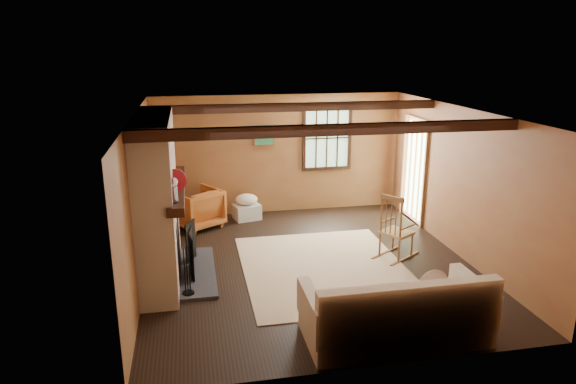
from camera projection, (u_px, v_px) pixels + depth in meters
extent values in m
plane|color=black|center=(309.00, 264.00, 8.11)|extent=(5.50, 5.50, 0.00)
cube|color=olive|center=(279.00, 154.00, 10.37)|extent=(5.00, 0.02, 2.40)
cube|color=olive|center=(372.00, 265.00, 5.18)|extent=(5.00, 0.02, 2.40)
cube|color=olive|center=(140.00, 200.00, 7.32)|extent=(0.02, 5.50, 2.40)
cube|color=olive|center=(461.00, 183.00, 8.23)|extent=(0.02, 5.50, 2.40)
cube|color=white|center=(311.00, 112.00, 7.44)|extent=(5.00, 5.50, 0.02)
cube|color=#321910|center=(333.00, 130.00, 6.33)|extent=(5.00, 0.12, 0.14)
cube|color=#321910|center=(294.00, 107.00, 8.59)|extent=(5.00, 0.12, 0.14)
cube|color=#321910|center=(327.00, 138.00, 10.44)|extent=(1.02, 0.06, 1.32)
cube|color=#9DC898|center=(327.00, 138.00, 10.47)|extent=(0.90, 0.01, 1.20)
cube|color=#321910|center=(327.00, 138.00, 10.45)|extent=(0.90, 0.03, 0.02)
cube|color=brown|center=(414.00, 171.00, 9.89)|extent=(0.06, 1.00, 2.06)
cube|color=#9DC898|center=(415.00, 170.00, 9.89)|extent=(0.01, 0.80, 1.85)
cube|color=brown|center=(264.00, 136.00, 10.18)|extent=(0.42, 0.03, 0.42)
cube|color=#21655C|center=(264.00, 136.00, 10.16)|extent=(0.36, 0.01, 0.36)
cube|color=#954539|center=(158.00, 200.00, 7.37)|extent=(0.50, 2.20, 2.40)
cube|color=black|center=(166.00, 248.00, 7.59)|extent=(0.38, 1.00, 0.85)
cube|color=#343438|center=(197.00, 272.00, 7.78)|extent=(0.55, 1.80, 0.05)
cube|color=#321910|center=(177.00, 188.00, 7.38)|extent=(0.22, 2.30, 0.12)
cube|color=black|center=(191.00, 257.00, 7.44)|extent=(0.08, 0.32, 0.64)
cube|color=black|center=(191.00, 249.00, 7.75)|extent=(0.06, 0.32, 0.64)
cube|color=black|center=(191.00, 241.00, 8.06)|extent=(0.16, 0.30, 0.64)
cylinder|color=black|center=(188.00, 293.00, 7.05)|extent=(0.17, 0.17, 0.02)
cylinder|color=black|center=(185.00, 272.00, 6.92)|extent=(0.01, 0.01, 0.69)
cylinder|color=black|center=(187.00, 270.00, 6.96)|extent=(0.01, 0.01, 0.69)
cylinder|color=black|center=(189.00, 269.00, 6.99)|extent=(0.01, 0.01, 0.69)
cylinder|color=silver|center=(174.00, 195.00, 6.49)|extent=(0.10, 0.10, 0.22)
sphere|color=silver|center=(173.00, 182.00, 6.44)|extent=(0.12, 0.12, 0.12)
cylinder|color=#B21420|center=(175.00, 181.00, 6.94)|extent=(0.32, 0.04, 0.32)
cube|color=black|center=(176.00, 179.00, 7.42)|extent=(0.24, 0.18, 0.12)
cylinder|color=#321910|center=(176.00, 173.00, 7.80)|extent=(0.08, 0.08, 0.10)
cylinder|color=#321910|center=(176.00, 171.00, 7.95)|extent=(0.06, 0.06, 0.07)
cube|color=#D4B48D|center=(324.00, 268.00, 7.96)|extent=(2.50, 3.00, 0.01)
cube|color=tan|center=(397.00, 233.00, 8.30)|extent=(0.60, 0.60, 0.05)
cube|color=brown|center=(392.00, 198.00, 8.00)|extent=(0.27, 0.38, 0.07)
cylinder|color=brown|center=(412.00, 244.00, 8.35)|extent=(0.03, 0.03, 0.41)
cylinder|color=brown|center=(393.00, 238.00, 8.60)|extent=(0.03, 0.03, 0.41)
cylinder|color=brown|center=(399.00, 250.00, 8.10)|extent=(0.03, 0.03, 0.41)
cylinder|color=brown|center=(380.00, 244.00, 8.36)|extent=(0.03, 0.03, 0.41)
cylinder|color=brown|center=(401.00, 219.00, 7.96)|extent=(0.03, 0.03, 0.69)
cylinder|color=brown|center=(382.00, 214.00, 8.21)|extent=(0.03, 0.03, 0.69)
cylinder|color=brown|center=(396.00, 219.00, 8.02)|extent=(0.02, 0.02, 0.57)
cylinder|color=brown|center=(391.00, 217.00, 8.09)|extent=(0.02, 0.02, 0.57)
cylinder|color=brown|center=(386.00, 216.00, 8.15)|extent=(0.02, 0.02, 0.57)
cube|color=brown|center=(408.00, 227.00, 8.11)|extent=(0.34, 0.24, 0.03)
cube|color=brown|center=(387.00, 220.00, 8.39)|extent=(0.34, 0.24, 0.03)
cube|color=brown|center=(405.00, 259.00, 8.28)|extent=(0.67, 0.46, 0.03)
cube|color=brown|center=(386.00, 252.00, 8.53)|extent=(0.67, 0.46, 0.03)
cube|color=white|center=(394.00, 319.00, 6.05)|extent=(2.11, 0.96, 0.46)
cube|color=white|center=(410.00, 309.00, 5.57)|extent=(2.10, 0.17, 0.58)
cube|color=white|center=(312.00, 311.00, 5.80)|extent=(0.15, 0.95, 0.42)
cube|color=white|center=(473.00, 295.00, 6.17)|extent=(0.15, 0.95, 0.42)
ellipsoid|color=white|center=(434.00, 284.00, 6.15)|extent=(0.38, 0.13, 0.38)
cylinder|color=brown|center=(169.00, 217.00, 10.14)|extent=(0.39, 0.12, 0.12)
cylinder|color=brown|center=(176.00, 217.00, 10.16)|extent=(0.39, 0.12, 0.12)
cylinder|color=brown|center=(182.00, 216.00, 10.19)|extent=(0.39, 0.12, 0.12)
cylinder|color=brown|center=(169.00, 211.00, 10.11)|extent=(0.39, 0.12, 0.12)
cylinder|color=brown|center=(176.00, 211.00, 10.13)|extent=(0.39, 0.12, 0.12)
cylinder|color=brown|center=(182.00, 211.00, 10.15)|extent=(0.39, 0.12, 0.12)
cube|color=silver|center=(247.00, 212.00, 10.16)|extent=(0.58, 0.49, 0.30)
ellipsoid|color=white|center=(247.00, 199.00, 10.08)|extent=(0.53, 0.49, 0.22)
imported|color=#BF6026|center=(197.00, 208.00, 9.67)|extent=(1.11, 1.11, 0.74)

